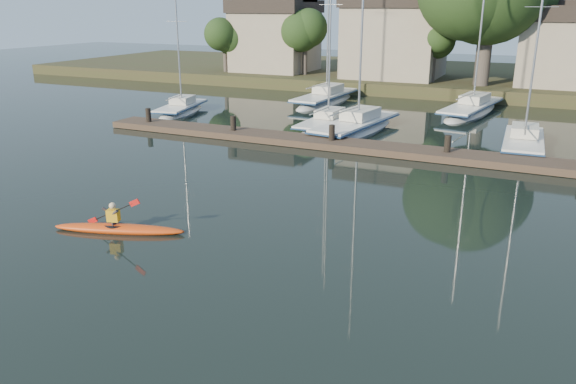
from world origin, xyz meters
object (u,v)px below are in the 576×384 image
at_px(kayak, 118,227).
at_px(sailboat_0, 181,115).
at_px(sailboat_3, 522,152).
at_px(sailboat_6, 471,116).
at_px(sailboat_1, 327,130).
at_px(sailboat_2, 356,135).
at_px(sailboat_5, 325,105).
at_px(dock, 387,149).

distance_m(kayak, sailboat_0, 22.10).
bearing_deg(kayak, sailboat_3, 38.90).
distance_m(sailboat_0, sailboat_6, 20.43).
height_order(kayak, sailboat_3, sailboat_3).
distance_m(sailboat_0, sailboat_1, 11.15).
height_order(sailboat_0, sailboat_2, sailboat_2).
relative_size(sailboat_2, sailboat_3, 1.29).
relative_size(kayak, sailboat_5, 0.27).
xyz_separation_m(sailboat_1, sailboat_6, (7.45, 8.85, -0.02)).
bearing_deg(sailboat_6, sailboat_0, -146.26).
xyz_separation_m(sailboat_0, sailboat_6, (18.60, 8.46, -0.02)).
height_order(sailboat_0, sailboat_1, sailboat_1).
relative_size(dock, sailboat_0, 3.16).
distance_m(sailboat_0, sailboat_3, 22.53).
bearing_deg(sailboat_2, sailboat_6, 67.96).
bearing_deg(sailboat_1, sailboat_6, 51.46).
height_order(sailboat_0, sailboat_3, sailboat_3).
height_order(kayak, sailboat_0, sailboat_0).
bearing_deg(sailboat_6, sailboat_2, -111.07).
distance_m(sailboat_1, sailboat_6, 11.57).
distance_m(sailboat_2, sailboat_6, 10.73).
height_order(dock, sailboat_6, sailboat_6).
xyz_separation_m(kayak, dock, (5.27, 14.06, 0.03)).
bearing_deg(dock, sailboat_2, 125.31).
height_order(sailboat_5, sailboat_6, sailboat_6).
height_order(kayak, sailboat_1, sailboat_1).
bearing_deg(dock, sailboat_1, 137.08).
height_order(dock, sailboat_3, sailboat_3).
bearing_deg(sailboat_0, sailboat_1, -13.89).
bearing_deg(sailboat_0, sailboat_6, 12.59).
xyz_separation_m(dock, sailboat_1, (-5.09, 4.73, -0.37)).
relative_size(kayak, sailboat_2, 0.28).
xyz_separation_m(sailboat_2, sailboat_5, (-5.53, 9.14, -0.00)).
bearing_deg(dock, sailboat_6, 80.15).
xyz_separation_m(sailboat_1, sailboat_3, (11.36, -0.78, -0.01)).
bearing_deg(sailboat_5, sailboat_2, -55.73).
bearing_deg(sailboat_1, sailboat_2, -9.90).
height_order(sailboat_1, sailboat_2, sailboat_2).
bearing_deg(kayak, dock, 50.99).
bearing_deg(sailboat_3, dock, -149.91).
bearing_deg(sailboat_1, kayak, -89.02).
bearing_deg(sailboat_6, dock, -90.58).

